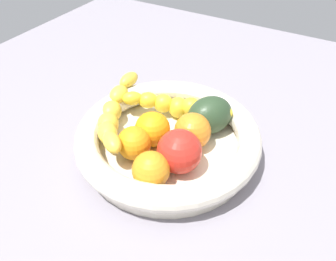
% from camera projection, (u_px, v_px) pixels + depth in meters
% --- Properties ---
extents(kitchen_counter, '(1.20, 1.20, 0.03)m').
position_uv_depth(kitchen_counter, '(168.00, 158.00, 0.60)').
color(kitchen_counter, gray).
rests_on(kitchen_counter, ground).
extents(fruit_bowl, '(0.31, 0.31, 0.06)m').
position_uv_depth(fruit_bowl, '(168.00, 139.00, 0.57)').
color(fruit_bowl, silver).
rests_on(fruit_bowl, kitchen_counter).
extents(banana_draped_left, '(0.12, 0.21, 0.05)m').
position_uv_depth(banana_draped_left, '(114.00, 113.00, 0.59)').
color(banana_draped_left, yellow).
rests_on(banana_draped_left, fruit_bowl).
extents(banana_draped_right, '(0.20, 0.09, 0.05)m').
position_uv_depth(banana_draped_right, '(178.00, 105.00, 0.62)').
color(banana_draped_right, yellow).
rests_on(banana_draped_right, fruit_bowl).
extents(orange_front, '(0.05, 0.05, 0.05)m').
position_uv_depth(orange_front, '(134.00, 143.00, 0.54)').
color(orange_front, orange).
rests_on(orange_front, fruit_bowl).
extents(orange_mid_left, '(0.06, 0.06, 0.06)m').
position_uv_depth(orange_mid_left, '(153.00, 129.00, 0.56)').
color(orange_mid_left, orange).
rests_on(orange_mid_left, fruit_bowl).
extents(orange_mid_right, '(0.06, 0.06, 0.06)m').
position_uv_depth(orange_mid_right, '(192.00, 131.00, 0.56)').
color(orange_mid_right, orange).
rests_on(orange_mid_right, fruit_bowl).
extents(orange_rear, '(0.06, 0.06, 0.06)m').
position_uv_depth(orange_rear, '(151.00, 170.00, 0.49)').
color(orange_rear, orange).
rests_on(orange_rear, fruit_bowl).
extents(tomato_red, '(0.07, 0.07, 0.07)m').
position_uv_depth(tomato_red, '(179.00, 151.00, 0.51)').
color(tomato_red, red).
rests_on(tomato_red, fruit_bowl).
extents(avocado_dark, '(0.10, 0.10, 0.07)m').
position_uv_depth(avocado_dark, '(210.00, 115.00, 0.59)').
color(avocado_dark, '#294026').
rests_on(avocado_dark, fruit_bowl).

